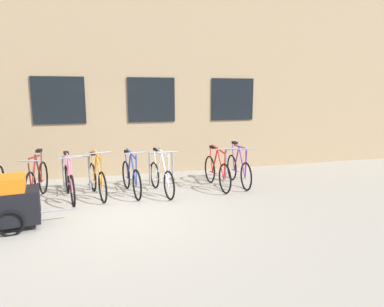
# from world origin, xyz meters

# --- Properties ---
(ground_plane) EXTENTS (42.00, 42.00, 0.00)m
(ground_plane) POSITION_xyz_m (0.00, 0.00, 0.00)
(ground_plane) COLOR #9E998E
(storefront_building) EXTENTS (28.00, 7.05, 6.38)m
(storefront_building) POSITION_xyz_m (0.00, 6.71, 3.19)
(storefront_building) COLOR tan
(storefront_building) RESTS_ON ground
(bike_rack) EXTENTS (6.62, 0.05, 0.85)m
(bike_rack) POSITION_xyz_m (0.21, 1.90, 0.52)
(bike_rack) COLOR gray
(bike_rack) RESTS_ON ground
(bicycle_orange) EXTENTS (0.51, 1.63, 1.08)m
(bicycle_orange) POSITION_xyz_m (-0.34, 1.38, 0.38)
(bicycle_orange) COLOR black
(bicycle_orange) RESTS_ON ground
(bicycle_pink) EXTENTS (0.47, 1.72, 1.03)m
(bicycle_pink) POSITION_xyz_m (-0.92, 1.33, 0.38)
(bicycle_pink) COLOR black
(bicycle_pink) RESTS_ON ground
(bicycle_maroon) EXTENTS (0.44, 1.77, 1.07)m
(bicycle_maroon) POSITION_xyz_m (-1.58, 1.44, 0.40)
(bicycle_maroon) COLOR black
(bicycle_maroon) RESTS_ON ground
(bicycle_blue) EXTENTS (0.44, 1.67, 1.05)m
(bicycle_blue) POSITION_xyz_m (0.41, 1.37, 0.38)
(bicycle_blue) COLOR black
(bicycle_blue) RESTS_ON ground
(bicycle_white) EXTENTS (0.44, 1.65, 1.06)m
(bicycle_white) POSITION_xyz_m (1.08, 1.23, 0.37)
(bicycle_white) COLOR black
(bicycle_white) RESTS_ON ground
(bicycle_purple) EXTENTS (0.44, 1.69, 1.06)m
(bicycle_purple) POSITION_xyz_m (3.09, 1.44, 0.38)
(bicycle_purple) COLOR black
(bicycle_purple) RESTS_ON ground
(bicycle_red) EXTENTS (0.44, 1.70, 1.05)m
(bicycle_red) POSITION_xyz_m (2.47, 1.34, 0.38)
(bicycle_red) COLOR black
(bicycle_red) RESTS_ON ground
(bike_trailer) EXTENTS (1.48, 0.75, 0.93)m
(bike_trailer) POSITION_xyz_m (-1.77, -0.16, 0.47)
(bike_trailer) COLOR black
(bike_trailer) RESTS_ON ground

